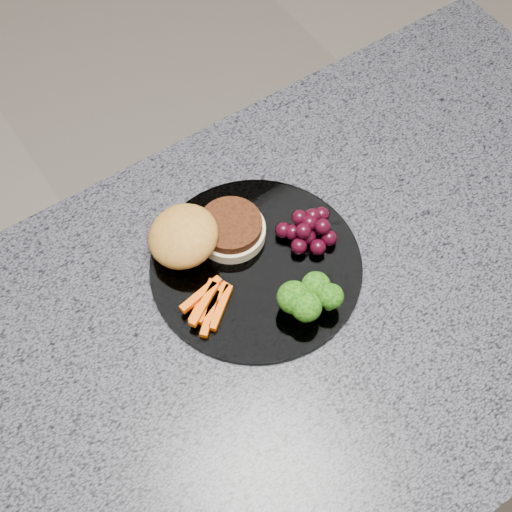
% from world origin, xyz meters
% --- Properties ---
extents(room, '(4.02, 4.02, 2.70)m').
position_xyz_m(room, '(0.00, 0.00, 1.35)').
color(room, gray).
rests_on(room, ground).
extents(island_cabinet, '(1.20, 0.60, 0.86)m').
position_xyz_m(island_cabinet, '(0.00, 0.00, 0.43)').
color(island_cabinet, brown).
rests_on(island_cabinet, ground).
extents(countertop, '(1.20, 0.60, 0.04)m').
position_xyz_m(countertop, '(0.00, 0.00, 0.88)').
color(countertop, '#4F5059').
rests_on(countertop, island_cabinet).
extents(plate, '(0.26, 0.26, 0.01)m').
position_xyz_m(plate, '(0.04, 0.07, 0.90)').
color(plate, white).
rests_on(plate, countertop).
extents(burger, '(0.16, 0.11, 0.05)m').
position_xyz_m(burger, '(0.00, 0.14, 0.93)').
color(burger, beige).
rests_on(burger, plate).
extents(carrot_sticks, '(0.07, 0.06, 0.02)m').
position_xyz_m(carrot_sticks, '(-0.04, 0.06, 0.91)').
color(carrot_sticks, '#F85A04').
rests_on(carrot_sticks, plate).
extents(broccoli, '(0.07, 0.06, 0.05)m').
position_xyz_m(broccoli, '(0.06, -0.01, 0.93)').
color(broccoli, '#56822F').
rests_on(broccoli, plate).
extents(grape_bunch, '(0.07, 0.06, 0.03)m').
position_xyz_m(grape_bunch, '(0.12, 0.07, 0.92)').
color(grape_bunch, black).
rests_on(grape_bunch, plate).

